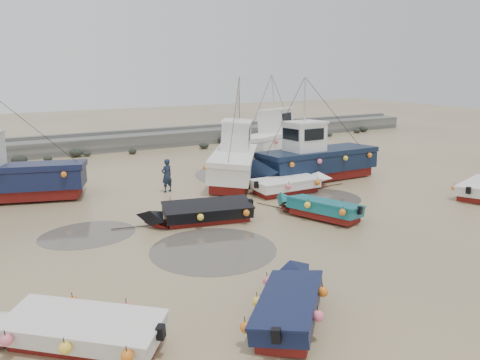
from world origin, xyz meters
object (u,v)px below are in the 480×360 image
object	(u,v)px
dinghy_5	(291,183)
cabin_boat_2	(310,159)
dinghy_1	(293,300)
cabin_boat_1	(234,159)
dinghy_2	(317,206)
dinghy_4	(199,210)
cabin_boat_3	(276,139)
person	(167,192)
dinghy_0	(72,325)

from	to	relation	value
dinghy_5	cabin_boat_2	bearing A→B (deg)	125.22
dinghy_5	dinghy_1	bearing A→B (deg)	-34.56
cabin_boat_1	dinghy_1	bearing A→B (deg)	-78.39
dinghy_2	cabin_boat_1	bearing A→B (deg)	67.09
dinghy_1	dinghy_2	size ratio (longest dim) A/B	0.85
dinghy_4	cabin_boat_2	bearing A→B (deg)	-54.33
dinghy_4	dinghy_2	bearing A→B (deg)	-99.56
dinghy_1	dinghy_2	xyz separation A→B (m)	(6.21, 6.81, 0.00)
dinghy_1	cabin_boat_3	distance (m)	24.22
dinghy_4	person	size ratio (longest dim) A/B	3.34
dinghy_1	dinghy_2	world-z (taller)	same
dinghy_2	dinghy_5	size ratio (longest dim) A/B	0.89
person	cabin_boat_2	bearing A→B (deg)	151.44
dinghy_4	cabin_boat_3	distance (m)	16.58
dinghy_0	cabin_boat_1	bearing A→B (deg)	-0.43
cabin_boat_1	cabin_boat_2	size ratio (longest dim) A/B	0.84
cabin_boat_1	dinghy_5	bearing A→B (deg)	-36.99
dinghy_2	cabin_boat_2	bearing A→B (deg)	33.10
dinghy_0	dinghy_1	bearing A→B (deg)	-65.17
dinghy_4	cabin_boat_3	xyz separation A→B (m)	(11.81, 11.61, 0.80)
dinghy_0	dinghy_4	bearing A→B (deg)	-2.14
cabin_boat_1	dinghy_4	bearing A→B (deg)	-95.20
dinghy_2	dinghy_5	world-z (taller)	same
dinghy_0	cabin_boat_3	bearing A→B (deg)	-3.61
dinghy_4	dinghy_5	world-z (taller)	same
dinghy_0	dinghy_2	xyz separation A→B (m)	(11.85, 5.18, 0.01)
dinghy_2	cabin_boat_1	world-z (taller)	cabin_boat_1
dinghy_5	cabin_boat_3	xyz separation A→B (m)	(5.23, 9.47, 0.79)
dinghy_0	cabin_boat_2	size ratio (longest dim) A/B	0.49
dinghy_1	cabin_boat_2	distance (m)	16.50
cabin_boat_1	cabin_boat_3	bearing A→B (deg)	72.82
cabin_boat_2	person	bearing A→B (deg)	79.44
dinghy_2	person	size ratio (longest dim) A/B	2.87
dinghy_4	cabin_boat_1	distance (m)	8.18
dinghy_2	cabin_boat_2	world-z (taller)	cabin_boat_2
dinghy_4	person	distance (m)	5.67
dinghy_1	dinghy_5	size ratio (longest dim) A/B	0.76
dinghy_2	dinghy_4	size ratio (longest dim) A/B	0.86
cabin_boat_1	dinghy_0	bearing A→B (deg)	-97.27
dinghy_2	cabin_boat_2	distance (m)	7.35
cabin_boat_1	cabin_boat_3	xyz separation A→B (m)	(6.65, 5.32, -0.00)
dinghy_2	person	world-z (taller)	dinghy_2
dinghy_5	person	distance (m)	6.97
dinghy_1	cabin_boat_3	world-z (taller)	cabin_boat_3
cabin_boat_2	cabin_boat_1	bearing A→B (deg)	60.47
cabin_boat_3	person	bearing A→B (deg)	-88.75
dinghy_5	dinghy_2	bearing A→B (deg)	-19.18
dinghy_5	person	xyz separation A→B (m)	(-6.02, 3.47, -0.55)
dinghy_1	dinghy_4	xyz separation A→B (m)	(1.13, 8.85, -0.01)
dinghy_2	cabin_boat_3	bearing A→B (deg)	41.41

